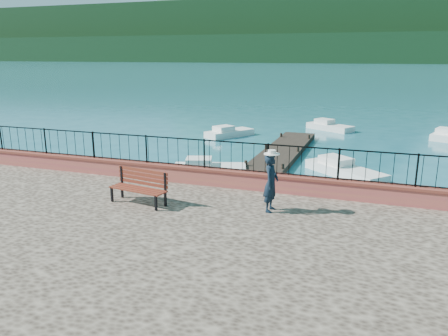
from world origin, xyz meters
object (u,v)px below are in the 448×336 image
Objects in this scene: person at (271,183)px; boat_4 at (330,125)px; boat_3 at (230,131)px; park_bench at (139,194)px; boat_1 at (345,167)px; boat_0 at (210,166)px; boat_5 at (447,133)px.

boat_4 is (-0.63, 21.73, -1.62)m from person.
park_bench is at bearing -138.47° from boat_3.
boat_1 is (1.44, 8.99, -1.62)m from person.
person is 0.47× the size of boat_4.
boat_3 is at bearing -110.33° from boat_4.
park_bench is at bearing 103.31° from person.
person is 18.19m from boat_3.
person is 21.80m from boat_4.
boat_0 is 0.97× the size of boat_3.
boat_1 is at bearing 175.10° from boat_5.
park_bench is 3.92m from person.
boat_1 and boat_5 have the same top height.
boat_4 is (3.20, 22.40, -1.10)m from park_bench.
boat_3 is at bearing 127.14° from boat_5.
boat_1 is at bearing -5.78° from person.
boat_1 is 12.90m from boat_4.
boat_3 is 0.99× the size of boat_4.
boat_4 is at bearing 140.22° from boat_1.
boat_1 is (6.08, 1.84, 0.00)m from boat_0.
person reaches higher than park_bench.
boat_0 and boat_3 have the same top height.
boat_4 is (4.01, 14.58, 0.00)m from boat_0.
boat_1 is 1.25× the size of boat_5.
park_bench is 24.22m from boat_5.
boat_1 is at bearing 70.60° from park_bench.
boat_1 is at bearing -49.50° from boat_4.
park_bench is 0.54× the size of boat_3.
person is 0.39× the size of boat_1.
boat_0 is at bearing 36.29° from person.
boat_5 is (5.73, 11.88, 0.00)m from boat_1.
boat_4 is at bearing 91.09° from park_bench.
boat_1 and boat_3 have the same top height.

